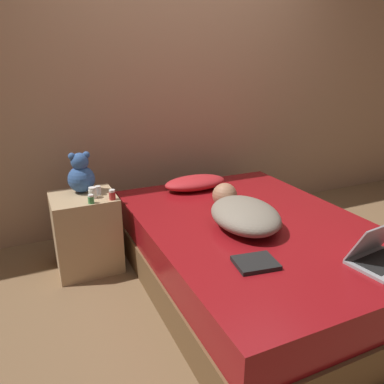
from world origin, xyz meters
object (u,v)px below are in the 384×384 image
(teddy_bear, at_px, (81,175))
(laptop, at_px, (379,254))
(bottle_clear, at_px, (98,191))
(bottle_red, at_px, (112,195))
(book, at_px, (256,263))
(person_lying, at_px, (243,212))
(bottle_green, at_px, (91,199))
(pillow, at_px, (195,183))
(bottle_white, at_px, (93,193))

(teddy_bear, bearing_deg, laptop, -48.93)
(laptop, distance_m, bottle_clear, 1.78)
(laptop, distance_m, bottle_red, 1.64)
(book, bearing_deg, person_lying, 66.01)
(bottle_green, relative_size, bottle_red, 0.86)
(person_lying, height_order, laptop, laptop)
(bottle_green, bearing_deg, bottle_red, 4.25)
(pillow, relative_size, person_lying, 0.69)
(bottle_clear, xyz_separation_m, bottle_red, (0.07, -0.13, 0.00))
(pillow, distance_m, bottle_white, 0.86)
(teddy_bear, xyz_separation_m, bottle_white, (0.04, -0.15, -0.09))
(pillow, distance_m, bottle_red, 0.78)
(teddy_bear, height_order, bottle_clear, teddy_bear)
(laptop, distance_m, bottle_white, 1.78)
(pillow, distance_m, bottle_clear, 0.81)
(bottle_clear, bearing_deg, person_lying, -38.98)
(laptop, relative_size, bottle_red, 5.04)
(laptop, bearing_deg, person_lying, 111.94)
(teddy_bear, distance_m, book, 1.40)
(pillow, height_order, bottle_green, bottle_green)
(person_lying, height_order, bottle_clear, person_lying)
(person_lying, relative_size, book, 3.17)
(person_lying, xyz_separation_m, laptop, (0.39, -0.70, -0.03))
(laptop, relative_size, book, 1.48)
(pillow, xyz_separation_m, bottle_clear, (-0.80, -0.11, 0.09))
(bottle_clear, relative_size, bottle_white, 0.86)
(person_lying, distance_m, bottle_clear, 1.01)
(laptop, height_order, bottle_green, laptop)
(teddy_bear, height_order, bottle_red, teddy_bear)
(person_lying, xyz_separation_m, teddy_bear, (-0.87, 0.75, 0.15))
(laptop, relative_size, bottle_green, 5.88)
(bottle_green, bearing_deg, person_lying, -29.75)
(teddy_bear, relative_size, book, 1.22)
(bottle_clear, height_order, bottle_red, bottle_red)
(teddy_bear, height_order, bottle_white, teddy_bear)
(book, bearing_deg, bottle_clear, 117.87)
(bottle_white, bearing_deg, pillow, 10.67)
(pillow, height_order, bottle_clear, bottle_clear)
(bottle_clear, xyz_separation_m, bottle_green, (-0.07, -0.14, -0.00))
(laptop, height_order, book, laptop)
(teddy_bear, bearing_deg, pillow, 0.28)
(laptop, xyz_separation_m, teddy_bear, (-1.26, 1.45, 0.18))
(bottle_green, xyz_separation_m, bottle_red, (0.14, 0.01, 0.00))
(pillow, distance_m, person_lying, 0.75)
(pillow, distance_m, book, 1.23)
(bottle_white, bearing_deg, person_lying, -35.43)
(person_lying, height_order, teddy_bear, teddy_bear)
(pillow, height_order, laptop, laptop)
(person_lying, height_order, bottle_red, bottle_red)
(bottle_green, relative_size, book, 0.25)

